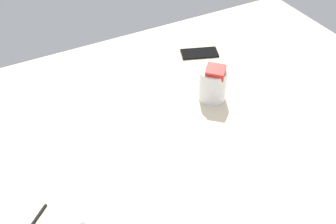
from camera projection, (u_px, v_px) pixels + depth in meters
bed_mattress at (180, 177)px, 132.66cm from camera, size 180.00×140.00×18.00cm
snack_cup at (213, 83)px, 143.25cm from camera, size 9.00×10.29×13.84cm
cell_phone at (199, 53)px, 167.85cm from camera, size 15.49×11.21×0.80cm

